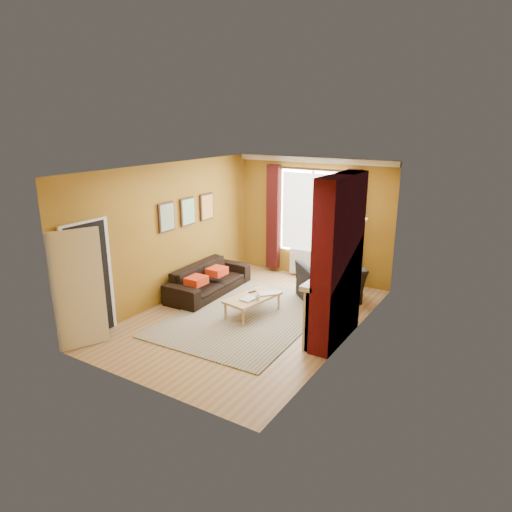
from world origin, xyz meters
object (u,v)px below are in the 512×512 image
Objects in this scene: sofa at (209,279)px; wicker_stool at (323,284)px; coffee_table at (253,298)px; armchair at (330,283)px; floor_lamp at (361,235)px.

sofa reaches higher than wicker_stool.
armchair is at bearing 65.77° from coffee_table.
armchair is 0.98× the size of coffee_table.
sofa is 2.57m from armchair.
floor_lamp is at bearing -61.70° from sofa.
floor_lamp is (1.35, 2.07, 0.98)m from coffee_table.
sofa is 1.76× the size of coffee_table.
floor_lamp reaches higher than coffee_table.
floor_lamp is at bearing -166.59° from armchair.
coffee_table is at bearing -110.27° from sofa.
wicker_stool is (-0.28, 0.30, -0.18)m from armchair.
sofa is 3.34m from floor_lamp.
sofa is at bearing -150.08° from floor_lamp.
coffee_table is (1.41, -0.48, 0.03)m from sofa.
sofa is 1.80× the size of armchair.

